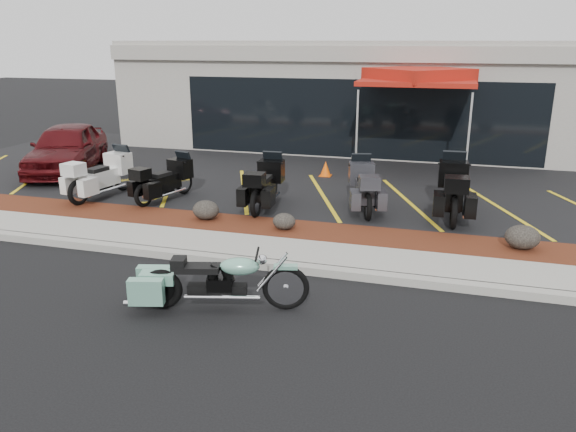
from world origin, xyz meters
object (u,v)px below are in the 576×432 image
(touring_white, at_px, (122,167))
(parked_car, at_px, (67,148))
(hero_cruiser, at_px, (286,281))
(popup_canopy, at_px, (418,78))
(traffic_cone, at_px, (326,169))

(touring_white, bearing_deg, parked_car, 72.32)
(hero_cruiser, xyz_separation_m, popup_canopy, (1.23, 10.01, 2.47))
(parked_car, distance_m, traffic_cone, 7.91)
(hero_cruiser, xyz_separation_m, touring_white, (-6.07, 5.26, 0.30))
(hero_cruiser, distance_m, traffic_cone, 8.49)
(traffic_cone, distance_m, popup_canopy, 3.89)
(hero_cruiser, xyz_separation_m, traffic_cone, (-1.20, 8.40, -0.11))
(traffic_cone, bearing_deg, hero_cruiser, -81.90)
(touring_white, bearing_deg, hero_cruiser, -120.36)
(parked_car, xyz_separation_m, popup_canopy, (10.15, 3.22, 2.06))
(hero_cruiser, relative_size, traffic_cone, 6.21)
(hero_cruiser, bearing_deg, touring_white, 124.74)
(hero_cruiser, distance_m, popup_canopy, 10.39)
(traffic_cone, height_order, popup_canopy, popup_canopy)
(touring_white, height_order, traffic_cone, touring_white)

